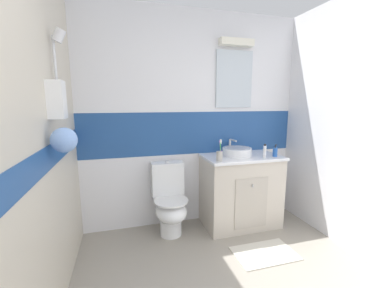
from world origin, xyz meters
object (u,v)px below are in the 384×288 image
at_px(toilet, 170,202).
at_px(soap_dispenser, 275,152).
at_px(toothbrush_cup, 219,155).
at_px(toothpaste_tube_upright, 265,151).
at_px(sink_basin, 237,151).

relative_size(toilet, soap_dispenser, 5.67).
xyz_separation_m(toilet, toothbrush_cup, (0.51, -0.19, 0.54)).
xyz_separation_m(soap_dispenser, toothpaste_tube_upright, (-0.14, -0.01, 0.02)).
bearing_deg(toothpaste_tube_upright, soap_dispenser, 5.18).
height_order(toilet, toothbrush_cup, toothbrush_cup).
bearing_deg(sink_basin, soap_dispenser, -24.39).
bearing_deg(toothpaste_tube_upright, toothbrush_cup, -179.81).
relative_size(sink_basin, toilet, 0.47).
xyz_separation_m(sink_basin, toothbrush_cup, (-0.30, -0.19, 0.01)).
bearing_deg(toothpaste_tube_upright, sink_basin, 142.43).
distance_m(sink_basin, toilet, 0.96).
height_order(toilet, soap_dispenser, soap_dispenser).
relative_size(toilet, toothpaste_tube_upright, 5.21).
relative_size(sink_basin, toothbrush_cup, 1.64).
bearing_deg(toothbrush_cup, toilet, 159.06).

